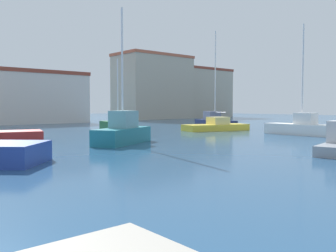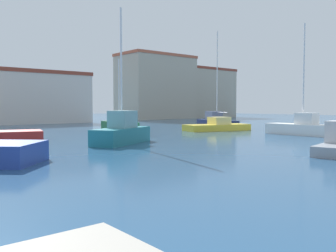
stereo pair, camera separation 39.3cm
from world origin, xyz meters
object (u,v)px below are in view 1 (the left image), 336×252
motorboat_yellow_far_right (216,126)px  sailboat_white_far_left (302,127)px  sailboat_navy_outer_mooring (214,121)px  sailboat_green_inner_mooring (118,124)px  sailboat_teal_center_channel (123,131)px

motorboat_yellow_far_right → sailboat_white_far_left: sailboat_white_far_left is taller
sailboat_navy_outer_mooring → sailboat_green_inner_mooring: bearing=172.0°
sailboat_green_inner_mooring → sailboat_white_far_left: (8.20, -15.10, 0.04)m
sailboat_navy_outer_mooring → sailboat_teal_center_channel: size_ratio=1.30×
motorboat_yellow_far_right → sailboat_green_inner_mooring: bearing=135.3°
motorboat_yellow_far_right → sailboat_teal_center_channel: 14.49m
sailboat_teal_center_channel → sailboat_green_inner_mooring: bearing=58.6°
motorboat_yellow_far_right → sailboat_teal_center_channel: (-13.78, -4.46, 0.35)m
sailboat_green_inner_mooring → sailboat_navy_outer_mooring: bearing=-8.0°
sailboat_white_far_left → sailboat_navy_outer_mooring: size_ratio=0.82×
sailboat_green_inner_mooring → sailboat_navy_outer_mooring: sailboat_navy_outer_mooring is taller
sailboat_green_inner_mooring → motorboat_yellow_far_right: sailboat_green_inner_mooring is taller
sailboat_white_far_left → sailboat_navy_outer_mooring: 13.99m
sailboat_green_inner_mooring → sailboat_teal_center_channel: bearing=-121.4°
sailboat_white_far_left → sailboat_teal_center_channel: size_ratio=1.07×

